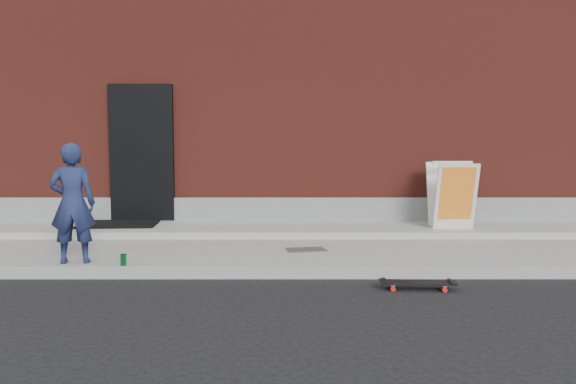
{
  "coord_description": "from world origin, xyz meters",
  "views": [
    {
      "loc": [
        -0.18,
        -6.35,
        1.58
      ],
      "look_at": [
        -0.18,
        0.8,
        0.94
      ],
      "focal_mm": 35.0,
      "sensor_mm": 36.0,
      "label": 1
    }
  ],
  "objects_px": {
    "child": "(72,203)",
    "skateboard": "(418,283)",
    "soda_can": "(124,260)",
    "pizza_sign": "(452,195)"
  },
  "relations": [
    {
      "from": "skateboard",
      "to": "soda_can",
      "type": "distance_m",
      "value": 3.34
    },
    {
      "from": "skateboard",
      "to": "pizza_sign",
      "type": "relative_size",
      "value": 0.76
    },
    {
      "from": "soda_can",
      "to": "pizza_sign",
      "type": "bearing_deg",
      "value": 26.35
    },
    {
      "from": "pizza_sign",
      "to": "soda_can",
      "type": "height_order",
      "value": "pizza_sign"
    },
    {
      "from": "child",
      "to": "soda_can",
      "type": "distance_m",
      "value": 0.91
    },
    {
      "from": "soda_can",
      "to": "child",
      "type": "bearing_deg",
      "value": 166.55
    },
    {
      "from": "skateboard",
      "to": "soda_can",
      "type": "xyz_separation_m",
      "value": [
        -3.3,
        0.51,
        0.15
      ]
    },
    {
      "from": "skateboard",
      "to": "pizza_sign",
      "type": "distance_m",
      "value": 3.02
    },
    {
      "from": "child",
      "to": "skateboard",
      "type": "bearing_deg",
      "value": 160.47
    },
    {
      "from": "child",
      "to": "pizza_sign",
      "type": "relative_size",
      "value": 1.37
    }
  ]
}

